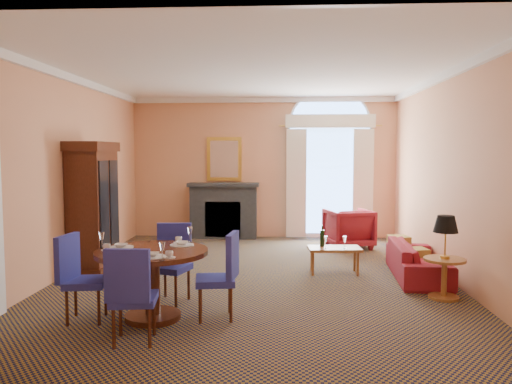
# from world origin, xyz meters

# --- Properties ---
(ground) EXTENTS (7.50, 7.50, 0.00)m
(ground) POSITION_xyz_m (0.00, 0.00, 0.00)
(ground) COLOR #111737
(ground) RESTS_ON ground
(room_envelope) EXTENTS (6.04, 7.52, 3.45)m
(room_envelope) POSITION_xyz_m (-0.03, 0.67, 2.51)
(room_envelope) COLOR #E69E6E
(room_envelope) RESTS_ON ground
(armoire) EXTENTS (0.61, 1.08, 2.13)m
(armoire) POSITION_xyz_m (-2.72, 0.41, 1.02)
(armoire) COLOR #39180D
(armoire) RESTS_ON ground
(dining_table) EXTENTS (1.31, 1.31, 1.02)m
(dining_table) POSITION_xyz_m (-1.08, -2.04, 0.60)
(dining_table) COLOR #39180D
(dining_table) RESTS_ON ground
(dining_chair_north) EXTENTS (0.56, 0.56, 1.01)m
(dining_chair_north) POSITION_xyz_m (-1.02, -1.26, 0.58)
(dining_chair_north) COLOR navy
(dining_chair_north) RESTS_ON ground
(dining_chair_south) EXTENTS (0.50, 0.50, 1.01)m
(dining_chair_south) POSITION_xyz_m (-1.08, -2.85, 0.58)
(dining_chair_south) COLOR navy
(dining_chair_south) RESTS_ON ground
(dining_chair_east) EXTENTS (0.52, 0.51, 1.01)m
(dining_chair_east) POSITION_xyz_m (-0.25, -1.95, 0.58)
(dining_chair_east) COLOR navy
(dining_chair_east) RESTS_ON ground
(dining_chair_west) EXTENTS (0.52, 0.51, 1.01)m
(dining_chair_west) POSITION_xyz_m (-1.93, -2.14, 0.58)
(dining_chair_west) COLOR navy
(dining_chair_west) RESTS_ON ground
(sofa) EXTENTS (0.86, 1.90, 0.54)m
(sofa) POSITION_xyz_m (2.55, 0.09, 0.27)
(sofa) COLOR maroon
(sofa) RESTS_ON ground
(armchair) EXTENTS (1.06, 1.07, 0.80)m
(armchair) POSITION_xyz_m (1.79, 2.51, 0.40)
(armchair) COLOR maroon
(armchair) RESTS_ON ground
(coffee_table) EXTENTS (0.87, 0.52, 0.77)m
(coffee_table) POSITION_xyz_m (1.26, 0.31, 0.40)
(coffee_table) COLOR #A36631
(coffee_table) RESTS_ON ground
(side_table) EXTENTS (0.55, 0.55, 1.10)m
(side_table) POSITION_xyz_m (2.60, -1.02, 0.70)
(side_table) COLOR #A36631
(side_table) RESTS_ON ground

